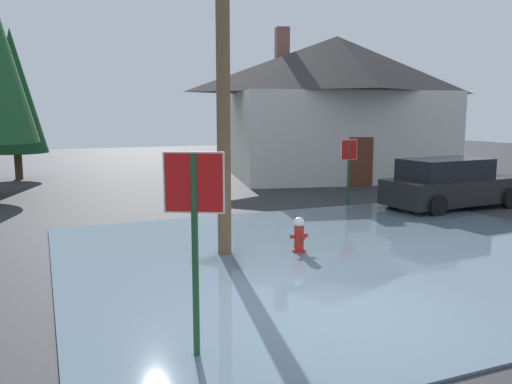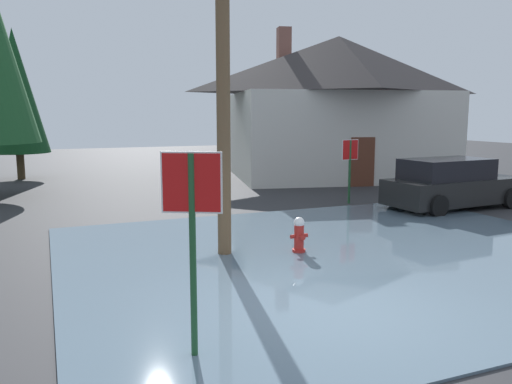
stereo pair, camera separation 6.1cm
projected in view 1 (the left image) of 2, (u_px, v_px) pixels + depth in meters
ground_plane at (334, 315)px, 7.70m from camera, size 80.00×80.00×0.10m
flood_puddle at (350, 253)px, 10.86m from camera, size 11.69×9.75×0.04m
lane_stop_bar at (422, 356)px, 6.27m from camera, size 3.59×0.58×0.01m
stop_sign_near at (194, 213)px, 5.99m from camera, size 0.65×0.35×2.50m
fire_hydrant at (299, 236)px, 10.88m from camera, size 0.39×0.34×0.78m
utility_pole at (223, 57)px, 10.20m from camera, size 1.60×0.28×7.75m
stop_sign_far at (349, 158)px, 16.84m from camera, size 0.66×0.12×2.10m
house at (336, 105)px, 23.72m from camera, size 11.14×8.98×6.90m
parked_car at (450, 184)px, 16.10m from camera, size 4.62×2.22×1.56m
pine_tree_far_center at (13, 91)px, 22.73m from camera, size 2.66×2.66×6.65m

